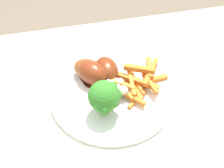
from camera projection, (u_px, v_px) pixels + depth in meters
The scene contains 8 objects.
dining_table at pixel (99, 148), 0.63m from camera, with size 0.98×0.68×0.72m.
dinner_plate at pixel (112, 92), 0.58m from camera, with size 0.27×0.27×0.01m, color white.
broccoli_floret_front at pixel (105, 97), 0.50m from camera, with size 0.07×0.07×0.08m.
carrot_fries_pile at pixel (139, 80), 0.58m from camera, with size 0.15×0.12×0.04m.
chicken_drumstick_near at pixel (107, 71), 0.59m from camera, with size 0.06×0.12×0.05m.
chicken_drumstick_far at pixel (94, 74), 0.58m from camera, with size 0.11×0.12×0.05m.
chicken_drumstick_extra at pixel (91, 71), 0.59m from camera, with size 0.11×0.11×0.04m.
fork at pixel (198, 47), 0.70m from camera, with size 0.19×0.01×0.01m, color silver.
Camera 1 is at (-0.05, -0.33, 1.16)m, focal length 42.46 mm.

